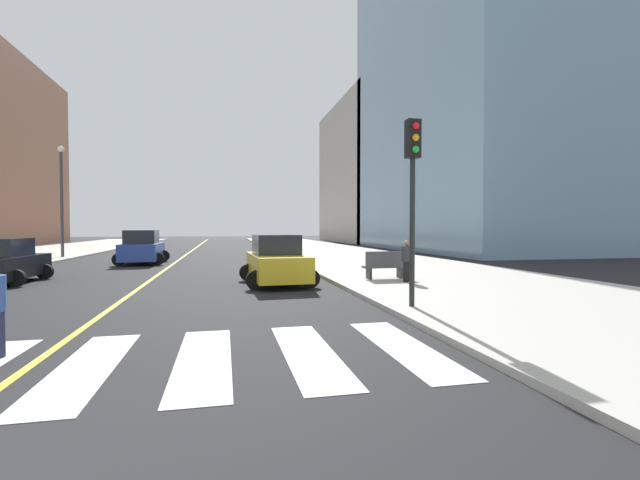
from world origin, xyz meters
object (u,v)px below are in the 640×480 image
(car_yellow_nearest, at_px, (277,261))
(car_black_second, at_px, (5,262))
(traffic_light_near_corner, at_px, (413,176))
(car_blue_third, at_px, (142,248))
(pedestrian_waiting_east, at_px, (407,259))
(park_bench, at_px, (385,265))
(street_lamp, at_px, (62,192))

(car_yellow_nearest, xyz_separation_m, car_black_second, (-10.53, 2.47, -0.07))
(car_yellow_nearest, relative_size, traffic_light_near_corner, 0.91)
(car_blue_third, bearing_deg, pedestrian_waiting_east, -48.61)
(car_black_second, distance_m, car_blue_third, 9.53)
(car_blue_third, bearing_deg, car_black_second, -113.07)
(car_yellow_nearest, xyz_separation_m, park_bench, (4.36, -0.45, -0.22))
(car_yellow_nearest, xyz_separation_m, street_lamp, (-13.18, 16.72, 3.82))
(car_yellow_nearest, distance_m, car_black_second, 10.81)
(car_yellow_nearest, bearing_deg, park_bench, 171.41)
(car_yellow_nearest, distance_m, street_lamp, 21.63)
(pedestrian_waiting_east, bearing_deg, traffic_light_near_corner, 21.91)
(car_yellow_nearest, relative_size, pedestrian_waiting_east, 2.80)
(car_black_second, distance_m, traffic_light_near_corner, 16.25)
(car_blue_third, bearing_deg, traffic_light_near_corner, -62.10)
(car_yellow_nearest, distance_m, traffic_light_near_corner, 7.48)
(pedestrian_waiting_east, xyz_separation_m, street_lamp, (-17.96, 18.30, 3.70))
(pedestrian_waiting_east, distance_m, street_lamp, 25.90)
(park_bench, height_order, street_lamp, street_lamp)
(traffic_light_near_corner, distance_m, park_bench, 6.80)
(street_lamp, bearing_deg, pedestrian_waiting_east, -45.54)
(car_blue_third, bearing_deg, park_bench, -47.03)
(pedestrian_waiting_east, height_order, street_lamp, street_lamp)
(car_black_second, bearing_deg, car_blue_third, 69.27)
(car_black_second, relative_size, traffic_light_near_corner, 0.83)
(car_yellow_nearest, bearing_deg, traffic_light_near_corner, 110.90)
(car_yellow_nearest, distance_m, pedestrian_waiting_east, 5.04)
(park_bench, xyz_separation_m, pedestrian_waiting_east, (0.42, -1.13, 0.33))
(car_yellow_nearest, bearing_deg, car_blue_third, -61.21)
(car_black_second, distance_m, street_lamp, 15.01)
(car_blue_third, height_order, street_lamp, street_lamp)
(park_bench, bearing_deg, car_blue_third, 42.77)
(car_blue_third, bearing_deg, street_lamp, 138.10)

